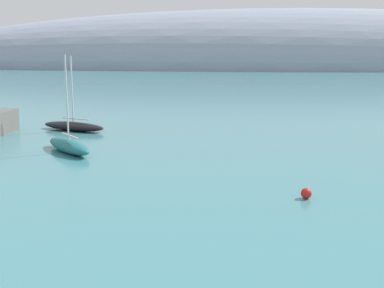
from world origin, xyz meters
The scene contains 4 objects.
distant_ridge centered at (17.22, 184.39, 0.00)m, with size 298.05×62.24×42.02m, color #8E99AD.
sailboat_teal_near_shore centered at (-13.57, 28.64, 0.54)m, with size 5.70×6.30×7.61m.
sailboat_black_mid_mooring centered at (-16.44, 39.03, 0.46)m, with size 7.41×4.59×7.27m.
mooring_buoy_red centered at (3.43, 17.34, 0.30)m, with size 0.60×0.60×0.60m, color red.
Camera 1 is at (-0.53, -10.96, 8.38)m, focal length 49.13 mm.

